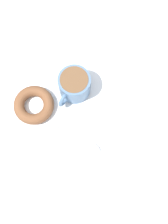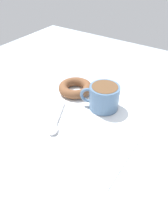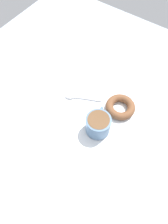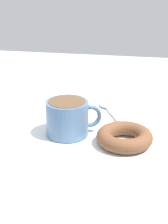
% 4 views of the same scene
% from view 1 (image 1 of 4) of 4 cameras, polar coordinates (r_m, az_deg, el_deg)
% --- Properties ---
extents(ground_plane, '(1.20, 1.20, 0.02)m').
position_cam_1_polar(ground_plane, '(0.85, -0.83, -1.41)').
color(ground_plane, '#99A8B7').
extents(napkin, '(0.33, 0.33, 0.00)m').
position_cam_1_polar(napkin, '(0.84, -0.00, -0.41)').
color(napkin, white).
rests_on(napkin, ground_plane).
extents(coffee_cup, '(0.11, 0.09, 0.07)m').
position_cam_1_polar(coffee_cup, '(0.82, -1.82, 4.98)').
color(coffee_cup, slate).
rests_on(coffee_cup, napkin).
extents(donut, '(0.11, 0.11, 0.03)m').
position_cam_1_polar(donut, '(0.84, -9.15, 1.27)').
color(donut, brown).
rests_on(donut, napkin).
extents(spoon, '(0.07, 0.13, 0.01)m').
position_cam_1_polar(spoon, '(0.81, 0.46, -5.92)').
color(spoon, silver).
rests_on(spoon, napkin).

